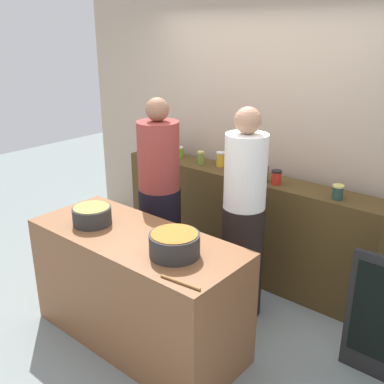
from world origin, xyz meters
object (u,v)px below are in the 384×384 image
at_px(preserve_jar_4, 221,159).
at_px(wooden_spoon, 180,282).
at_px(preserve_jar_1, 171,150).
at_px(cook_in_cap, 243,225).
at_px(preserve_jar_6, 264,174).
at_px(preserve_jar_7, 276,177).
at_px(preserve_jar_8, 338,192).
at_px(cook_with_tongs, 160,207).
at_px(cooking_pot_center, 175,244).
at_px(preserve_jar_5, 249,170).
at_px(preserve_jar_2, 180,152).
at_px(preserve_jar_0, 161,147).
at_px(cooking_pot_left, 92,215).
at_px(preserve_jar_3, 201,158).

distance_m(preserve_jar_4, wooden_spoon, 2.01).
height_order(preserve_jar_1, cook_in_cap, cook_in_cap).
height_order(preserve_jar_6, preserve_jar_7, preserve_jar_6).
relative_size(preserve_jar_8, cook_with_tongs, 0.07).
bearing_deg(wooden_spoon, cooking_pot_center, 137.23).
relative_size(preserve_jar_5, cook_in_cap, 0.06).
height_order(preserve_jar_5, preserve_jar_6, preserve_jar_6).
bearing_deg(preserve_jar_2, preserve_jar_5, -3.59).
bearing_deg(cooking_pot_center, wooden_spoon, -42.77).
height_order(preserve_jar_6, preserve_jar_8, preserve_jar_6).
xyz_separation_m(preserve_jar_0, preserve_jar_5, (1.19, -0.07, -0.00)).
distance_m(preserve_jar_8, cooking_pot_center, 1.47).
bearing_deg(preserve_jar_8, preserve_jar_2, 176.49).
xyz_separation_m(preserve_jar_4, cook_with_tongs, (-0.09, -0.78, -0.29)).
xyz_separation_m(preserve_jar_0, preserve_jar_6, (1.38, -0.12, 0.01)).
bearing_deg(preserve_jar_0, cook_with_tongs, -47.12).
bearing_deg(preserve_jar_7, preserve_jar_0, 175.62).
relative_size(cooking_pot_left, cooking_pot_center, 0.88).
height_order(preserve_jar_6, cook_with_tongs, cook_with_tongs).
relative_size(preserve_jar_2, wooden_spoon, 0.41).
bearing_deg(preserve_jar_1, cooking_pot_center, -46.92).
relative_size(preserve_jar_7, wooden_spoon, 0.45).
relative_size(preserve_jar_0, cook_in_cap, 0.06).
height_order(preserve_jar_4, cooking_pot_center, preserve_jar_4).
bearing_deg(preserve_jar_8, preserve_jar_5, 176.56).
bearing_deg(preserve_jar_8, preserve_jar_6, 179.51).
height_order(preserve_jar_4, cook_with_tongs, cook_with_tongs).
distance_m(preserve_jar_7, cooking_pot_left, 1.61).
relative_size(preserve_jar_3, preserve_jar_6, 0.98).
bearing_deg(preserve_jar_1, cook_in_cap, -23.88).
xyz_separation_m(preserve_jar_4, cook_in_cap, (0.71, -0.64, -0.29)).
bearing_deg(preserve_jar_6, preserve_jar_5, 166.18).
distance_m(preserve_jar_0, cooking_pot_left, 1.68).
xyz_separation_m(preserve_jar_3, preserve_jar_7, (0.89, -0.04, -0.00)).
height_order(preserve_jar_3, preserve_jar_7, preserve_jar_3).
relative_size(preserve_jar_0, preserve_jar_4, 0.78).
bearing_deg(cooking_pot_left, cook_in_cap, 47.79).
relative_size(cooking_pot_center, cook_in_cap, 0.19).
bearing_deg(cook_in_cap, preserve_jar_0, 157.37).
height_order(preserve_jar_0, preserve_jar_3, preserve_jar_3).
relative_size(preserve_jar_7, preserve_jar_8, 1.06).
height_order(preserve_jar_6, cook_in_cap, cook_in_cap).
xyz_separation_m(cooking_pot_center, cook_in_cap, (-0.02, 0.85, -0.17)).
bearing_deg(cook_with_tongs, preserve_jar_8, 25.66).
bearing_deg(preserve_jar_0, wooden_spoon, -43.81).
height_order(preserve_jar_0, cooking_pot_left, preserve_jar_0).
bearing_deg(cook_in_cap, wooden_spoon, -75.58).
bearing_deg(preserve_jar_7, preserve_jar_2, 175.14).
bearing_deg(wooden_spoon, preserve_jar_7, 100.35).
distance_m(preserve_jar_2, cook_with_tongs, 0.91).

